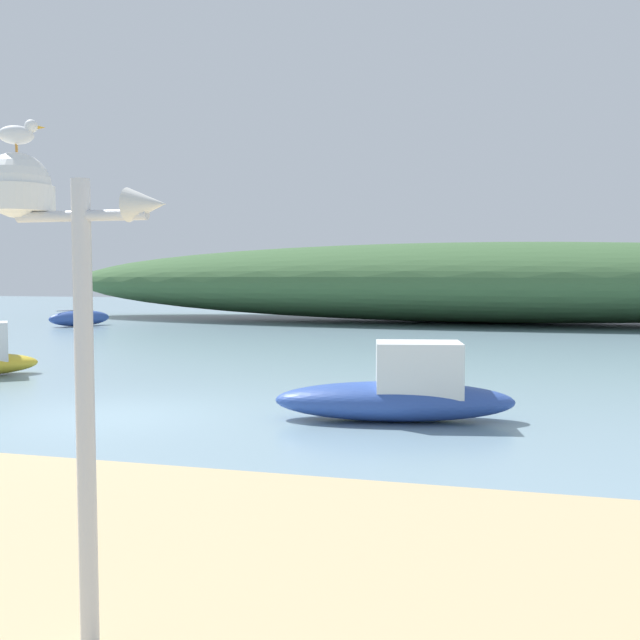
{
  "coord_description": "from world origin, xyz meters",
  "views": [
    {
      "loc": [
        6.98,
        -11.65,
        2.62
      ],
      "look_at": [
        2.85,
        4.07,
        1.56
      ],
      "focal_mm": 40.35,
      "sensor_mm": 36.0,
      "label": 1
    }
  ],
  "objects_px": {
    "sailboat_mid_channel": "(80,318)",
    "motorboat_off_point": "(401,392)",
    "mast_structure": "(45,250)",
    "seagull_on_radar": "(19,133)"
  },
  "relations": [
    {
      "from": "seagull_on_radar",
      "to": "motorboat_off_point",
      "type": "bearing_deg",
      "value": 81.93
    },
    {
      "from": "mast_structure",
      "to": "sailboat_mid_channel",
      "type": "bearing_deg",
      "value": 122.94
    },
    {
      "from": "sailboat_mid_channel",
      "to": "motorboat_off_point",
      "type": "relative_size",
      "value": 0.82
    },
    {
      "from": "mast_structure",
      "to": "motorboat_off_point",
      "type": "bearing_deg",
      "value": 83.12
    },
    {
      "from": "motorboat_off_point",
      "to": "mast_structure",
      "type": "bearing_deg",
      "value": -96.88
    },
    {
      "from": "mast_structure",
      "to": "motorboat_off_point",
      "type": "distance_m",
      "value": 8.96
    },
    {
      "from": "mast_structure",
      "to": "seagull_on_radar",
      "type": "relative_size",
      "value": 11.36
    },
    {
      "from": "seagull_on_radar",
      "to": "motorboat_off_point",
      "type": "distance_m",
      "value": 9.2
    },
    {
      "from": "sailboat_mid_channel",
      "to": "motorboat_off_point",
      "type": "height_order",
      "value": "sailboat_mid_channel"
    },
    {
      "from": "mast_structure",
      "to": "seagull_on_radar",
      "type": "height_order",
      "value": "seagull_on_radar"
    }
  ]
}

